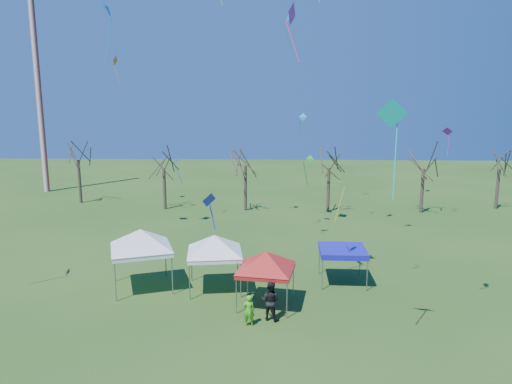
% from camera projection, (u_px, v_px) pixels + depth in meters
% --- Properties ---
extents(ground, '(140.00, 140.00, 0.00)m').
position_uv_depth(ground, '(263.00, 319.00, 22.92)').
color(ground, '#264B18').
rests_on(ground, ground).
extents(radio_mast, '(0.70, 0.70, 25.00)m').
position_uv_depth(radio_mast, '(38.00, 90.00, 55.08)').
color(radio_mast, silver).
rests_on(radio_mast, ground).
extents(tree_0, '(3.83, 3.83, 8.44)m').
position_uv_depth(tree_0, '(77.00, 144.00, 49.41)').
color(tree_0, '#3D2D21').
rests_on(tree_0, ground).
extents(tree_1, '(3.42, 3.42, 7.54)m').
position_uv_depth(tree_1, '(163.00, 154.00, 46.47)').
color(tree_1, '#3D2D21').
rests_on(tree_1, ground).
extents(tree_2, '(3.71, 3.71, 8.18)m').
position_uv_depth(tree_2, '(245.00, 149.00, 45.79)').
color(tree_2, '#3D2D21').
rests_on(tree_2, ground).
extents(tree_3, '(3.59, 3.59, 7.91)m').
position_uv_depth(tree_3, '(329.00, 152.00, 45.19)').
color(tree_3, '#3D2D21').
rests_on(tree_3, ground).
extents(tree_4, '(3.58, 3.58, 7.89)m').
position_uv_depth(tree_4, '(425.00, 153.00, 44.79)').
color(tree_4, '#3D2D21').
rests_on(tree_4, ground).
extents(tree_5, '(3.39, 3.39, 7.46)m').
position_uv_depth(tree_5, '(501.00, 154.00, 46.56)').
color(tree_5, '#3D2D21').
rests_on(tree_5, ground).
extents(tent_white_west, '(4.37, 4.37, 4.10)m').
position_uv_depth(tent_white_west, '(141.00, 233.00, 26.26)').
color(tent_white_west, gray).
rests_on(tent_white_west, ground).
extents(tent_white_mid, '(4.22, 4.22, 3.76)m').
position_uv_depth(tent_white_mid, '(214.00, 239.00, 26.15)').
color(tent_white_mid, gray).
rests_on(tent_white_mid, ground).
extents(tent_red, '(3.90, 3.90, 3.48)m').
position_uv_depth(tent_red, '(266.00, 255.00, 23.95)').
color(tent_red, gray).
rests_on(tent_red, ground).
extents(tent_blue, '(2.81, 2.81, 2.16)m').
position_uv_depth(tent_blue, '(343.00, 251.00, 27.32)').
color(tent_blue, gray).
rests_on(tent_blue, ground).
extents(person_green, '(0.61, 0.44, 1.54)m').
position_uv_depth(person_green, '(249.00, 310.00, 22.10)').
color(person_green, '#4FC21F').
rests_on(person_green, ground).
extents(person_dark, '(1.18, 1.06, 1.98)m').
position_uv_depth(person_dark, '(270.00, 301.00, 22.66)').
color(person_dark, black).
rests_on(person_dark, ground).
extents(kite_11, '(1.05, 1.62, 3.30)m').
position_uv_depth(kite_11, '(289.00, 15.00, 34.20)').
color(kite_11, '#0B87A9').
rests_on(kite_11, ground).
extents(kite_22, '(0.98, 0.91, 2.76)m').
position_uv_depth(kite_22, '(309.00, 160.00, 39.73)').
color(kite_22, green).
rests_on(kite_22, ground).
extents(kite_1, '(0.91, 0.93, 1.93)m').
position_uv_depth(kite_1, '(209.00, 200.00, 22.41)').
color(kite_1, '#1236C0').
rests_on(kite_1, ground).
extents(kite_12, '(1.12, 1.00, 2.90)m').
position_uv_depth(kite_12, '(447.00, 132.00, 42.48)').
color(kite_12, purple).
rests_on(kite_12, ground).
extents(kite_5, '(1.30, 0.78, 3.99)m').
position_uv_depth(kite_5, '(392.00, 115.00, 17.82)').
color(kite_5, '#0CBCBD').
rests_on(kite_5, ground).
extents(kite_13, '(0.94, 1.25, 2.87)m').
position_uv_depth(kite_13, '(177.00, 159.00, 39.99)').
color(kite_13, '#132DCE').
rests_on(kite_13, ground).
extents(kite_8, '(0.75, 1.31, 3.66)m').
position_uv_depth(kite_8, '(107.00, 8.00, 23.42)').
color(kite_8, '#1687EC').
rests_on(kite_8, ground).
extents(kite_27, '(0.72, 1.04, 2.55)m').
position_uv_depth(kite_27, '(291.00, 15.00, 19.84)').
color(kite_27, '#E532A0').
rests_on(kite_27, ground).
extents(kite_17, '(0.66, 0.96, 2.84)m').
position_uv_depth(kite_17, '(339.00, 183.00, 27.54)').
color(kite_17, yellow).
rests_on(kite_17, ground).
extents(kite_19, '(0.76, 0.53, 1.97)m').
position_uv_depth(kite_19, '(303.00, 118.00, 40.37)').
color(kite_19, '#0DA4C7').
rests_on(kite_19, ground).
extents(kite_2, '(0.60, 1.11, 2.75)m').
position_uv_depth(kite_2, '(115.00, 61.00, 45.09)').
color(kite_2, orange).
rests_on(kite_2, ground).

